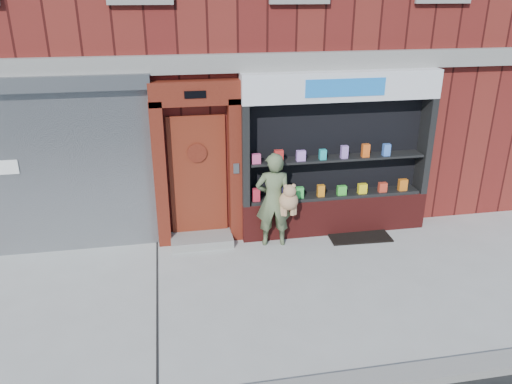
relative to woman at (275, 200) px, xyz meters
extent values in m
plane|color=#9E9E99|center=(-0.54, -1.47, -0.86)|extent=(80.00, 80.00, 0.00)
cube|color=#5B1714|center=(-0.54, 4.53, 3.14)|extent=(12.00, 8.00, 8.00)
cube|color=gray|center=(-0.54, 0.45, 2.29)|extent=(12.00, 0.16, 0.30)
cube|color=gray|center=(-3.54, 0.47, 0.54)|extent=(3.00, 0.10, 2.80)
cube|color=slate|center=(-3.54, 0.41, 2.06)|extent=(3.10, 0.30, 0.24)
cube|color=white|center=(-4.34, 0.41, 0.74)|extent=(0.30, 0.01, 0.24)
cube|color=#53180E|center=(-1.94, 0.39, 0.44)|extent=(0.22, 0.28, 2.60)
cube|color=#53180E|center=(-0.64, 0.39, 0.44)|extent=(0.22, 0.28, 2.60)
cube|color=#53180E|center=(-1.29, 0.39, 1.84)|extent=(1.50, 0.28, 0.40)
cube|color=black|center=(-1.29, 0.24, 1.84)|extent=(0.35, 0.01, 0.12)
cube|color=maroon|center=(-1.29, 0.50, 0.34)|extent=(1.00, 0.06, 2.20)
cylinder|color=black|center=(-1.29, 0.46, 0.79)|extent=(0.28, 0.02, 0.28)
cylinder|color=#53180E|center=(-1.29, 0.45, 0.79)|extent=(0.34, 0.02, 0.34)
cube|color=gray|center=(-1.29, 0.23, -0.79)|extent=(1.10, 0.55, 0.15)
cube|color=slate|center=(-0.64, 0.24, 0.54)|extent=(0.10, 0.02, 0.18)
cube|color=#5D1816|center=(1.21, 0.33, -0.51)|extent=(3.50, 0.40, 0.70)
cube|color=black|center=(-0.48, 0.33, 0.74)|extent=(0.12, 0.40, 1.80)
cube|color=black|center=(2.90, 0.33, 0.74)|extent=(0.12, 0.40, 1.80)
cube|color=black|center=(1.21, 0.52, 0.74)|extent=(3.30, 0.03, 1.80)
cube|color=black|center=(1.21, 0.33, -0.13)|extent=(3.20, 0.36, 0.06)
cube|color=black|center=(1.21, 0.33, 0.59)|extent=(3.20, 0.36, 0.04)
cube|color=white|center=(1.21, 0.33, 1.89)|extent=(3.50, 0.40, 0.50)
cube|color=blue|center=(1.21, 0.13, 1.89)|extent=(1.40, 0.01, 0.30)
cube|color=red|center=(-0.29, 0.25, 0.01)|extent=(0.13, 0.09, 0.23)
cube|color=#B481E9|center=(0.11, 0.25, 0.01)|extent=(0.16, 0.09, 0.24)
cube|color=green|center=(0.51, 0.25, 0.00)|extent=(0.14, 0.09, 0.20)
cube|color=orange|center=(0.91, 0.25, 0.00)|extent=(0.13, 0.09, 0.22)
cube|color=green|center=(1.31, 0.25, -0.02)|extent=(0.17, 0.09, 0.17)
cube|color=yellow|center=(1.71, 0.25, -0.01)|extent=(0.16, 0.09, 0.18)
cube|color=red|center=(2.11, 0.25, -0.01)|extent=(0.15, 0.09, 0.18)
cube|color=orange|center=(2.51, 0.25, 0.01)|extent=(0.16, 0.09, 0.22)
cube|color=#EB4E8D|center=(-0.29, 0.25, 0.69)|extent=(0.15, 0.09, 0.17)
cube|color=red|center=(0.11, 0.25, 0.71)|extent=(0.15, 0.09, 0.22)
cube|color=#C486F2|center=(0.51, 0.25, 0.70)|extent=(0.16, 0.09, 0.18)
cube|color=#23ABAF|center=(0.91, 0.25, 0.70)|extent=(0.12, 0.09, 0.18)
cube|color=#A978D9|center=(1.31, 0.25, 0.72)|extent=(0.12, 0.09, 0.23)
cube|color=#FF611A|center=(1.71, 0.25, 0.72)|extent=(0.13, 0.09, 0.24)
cube|color=#447BE7|center=(2.11, 0.25, 0.71)|extent=(0.13, 0.09, 0.22)
imported|color=#5A6945|center=(-0.03, 0.02, -0.01)|extent=(0.67, 0.48, 1.72)
sphere|color=tan|center=(0.22, -0.11, 0.01)|extent=(0.33, 0.33, 0.33)
sphere|color=tan|center=(0.22, -0.17, 0.22)|extent=(0.22, 0.22, 0.22)
sphere|color=tan|center=(0.15, -0.17, 0.30)|extent=(0.08, 0.08, 0.08)
sphere|color=tan|center=(0.28, -0.17, 0.30)|extent=(0.08, 0.08, 0.08)
cylinder|color=tan|center=(0.10, -0.11, -0.15)|extent=(0.08, 0.08, 0.20)
cylinder|color=tan|center=(0.33, -0.11, -0.15)|extent=(0.08, 0.08, 0.20)
cylinder|color=tan|center=(0.15, -0.14, -0.15)|extent=(0.08, 0.08, 0.20)
cylinder|color=tan|center=(0.28, -0.14, -0.15)|extent=(0.08, 0.08, 0.20)
cube|color=black|center=(1.61, 0.08, -0.85)|extent=(1.16, 0.84, 0.03)
camera|label=1|loc=(-1.78, -7.82, 3.39)|focal=35.00mm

